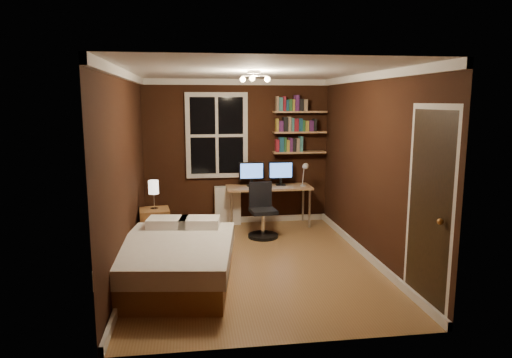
{
  "coord_description": "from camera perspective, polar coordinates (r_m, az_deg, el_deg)",
  "views": [
    {
      "loc": [
        -0.77,
        -5.77,
        2.13
      ],
      "look_at": [
        0.1,
        0.45,
        1.06
      ],
      "focal_mm": 32.0,
      "sensor_mm": 36.0,
      "label": 1
    }
  ],
  "objects": [
    {
      "name": "bedside_lamp",
      "position": [
        6.94,
        -12.66,
        -1.95
      ],
      "size": [
        0.15,
        0.15,
        0.44
      ],
      "primitive_type": null,
      "color": "silver",
      "rests_on": "nightstand"
    },
    {
      "name": "radiator",
      "position": [
        7.98,
        -3.57,
        -3.32
      ],
      "size": [
        0.45,
        0.16,
        0.67
      ],
      "primitive_type": "cube",
      "color": "silver",
      "rests_on": "ground"
    },
    {
      "name": "wall_left",
      "position": [
        5.89,
        -15.98,
        0.73
      ],
      "size": [
        0.04,
        4.2,
        2.5
      ],
      "primitive_type": "cube",
      "color": "black",
      "rests_on": "ground"
    },
    {
      "name": "bookshelf_lower",
      "position": [
        8.01,
        5.42,
        3.35
      ],
      "size": [
        0.92,
        0.22,
        0.03
      ],
      "primitive_type": "cube",
      "color": "#AC7F53",
      "rests_on": "wall_back"
    },
    {
      "name": "books_row_upper",
      "position": [
        7.97,
        5.52,
        9.29
      ],
      "size": [
        0.54,
        0.16,
        0.23
      ],
      "primitive_type": null,
      "color": "#285E2E",
      "rests_on": "bookshelf_upper"
    },
    {
      "name": "floor",
      "position": [
        6.2,
        -0.35,
        -10.41
      ],
      "size": [
        4.2,
        4.2,
        0.0
      ],
      "primitive_type": "plane",
      "color": "brown",
      "rests_on": "ground"
    },
    {
      "name": "wall_back",
      "position": [
        7.95,
        -2.38,
        3.34
      ],
      "size": [
        3.2,
        0.04,
        2.5
      ],
      "primitive_type": "cube",
      "color": "black",
      "rests_on": "ground"
    },
    {
      "name": "door_knob",
      "position": [
        4.69,
        22.05,
        -4.97
      ],
      "size": [
        0.06,
        0.06,
        0.06
      ],
      "primitive_type": "sphere",
      "color": "#BD8640",
      "rests_on": "door"
    },
    {
      "name": "books_row_lower",
      "position": [
        8.0,
        5.44,
        4.28
      ],
      "size": [
        0.48,
        0.16,
        0.23
      ],
      "primitive_type": null,
      "color": "maroon",
      "rests_on": "bookshelf_lower"
    },
    {
      "name": "window",
      "position": [
        7.87,
        -4.92,
        5.43
      ],
      "size": [
        1.06,
        0.06,
        1.46
      ],
      "primitive_type": "cube",
      "color": "silver",
      "rests_on": "wall_back"
    },
    {
      "name": "nightstand",
      "position": [
        7.05,
        -12.51,
        -5.83
      ],
      "size": [
        0.48,
        0.48,
        0.54
      ],
      "primitive_type": "cube",
      "rotation": [
        0.0,
        0.0,
        0.13
      ],
      "color": "brown",
      "rests_on": "ground"
    },
    {
      "name": "ceiling_fixture",
      "position": [
        5.73,
        -0.24,
        12.4
      ],
      "size": [
        0.44,
        0.44,
        0.18
      ],
      "primitive_type": null,
      "color": "beige",
      "rests_on": "ceiling"
    },
    {
      "name": "ceiling",
      "position": [
        5.83,
        -0.38,
        13.33
      ],
      "size": [
        3.2,
        4.2,
        0.02
      ],
      "primitive_type": "cube",
      "color": "white",
      "rests_on": "wall_back"
    },
    {
      "name": "books_row_middle",
      "position": [
        7.98,
        5.48,
        6.78
      ],
      "size": [
        0.66,
        0.16,
        0.23
      ],
      "primitive_type": null,
      "color": "navy",
      "rests_on": "bookshelf_middle"
    },
    {
      "name": "wall_right",
      "position": [
        6.3,
        14.22,
        1.36
      ],
      "size": [
        0.04,
        4.2,
        2.5
      ],
      "primitive_type": "cube",
      "color": "black",
      "rests_on": "ground"
    },
    {
      "name": "desk",
      "position": [
        7.83,
        1.61,
        -1.37
      ],
      "size": [
        1.45,
        0.54,
        0.69
      ],
      "color": "#AC7F53",
      "rests_on": "ground"
    },
    {
      "name": "door",
      "position": [
        4.96,
        20.75,
        -3.83
      ],
      "size": [
        0.03,
        0.82,
        2.05
      ],
      "primitive_type": null,
      "color": "black",
      "rests_on": "ground"
    },
    {
      "name": "office_chair",
      "position": [
        7.24,
        0.81,
        -4.83
      ],
      "size": [
        0.48,
        0.48,
        0.87
      ],
      "rotation": [
        0.0,
        0.0,
        0.11
      ],
      "color": "black",
      "rests_on": "ground"
    },
    {
      "name": "bookshelf_upper",
      "position": [
        7.97,
        5.5,
        8.36
      ],
      "size": [
        0.92,
        0.22,
        0.03
      ],
      "primitive_type": "cube",
      "color": "#AC7F53",
      "rests_on": "wall_back"
    },
    {
      "name": "bookshelf_middle",
      "position": [
        7.98,
        5.46,
        5.85
      ],
      "size": [
        0.92,
        0.22,
        0.03
      ],
      "primitive_type": "cube",
      "color": "#AC7F53",
      "rests_on": "wall_back"
    },
    {
      "name": "monitor_left",
      "position": [
        7.81,
        -0.55,
        0.62
      ],
      "size": [
        0.43,
        0.12,
        0.42
      ],
      "primitive_type": null,
      "color": "black",
      "rests_on": "desk"
    },
    {
      "name": "desk_lamp",
      "position": [
        7.76,
        6.07,
        0.59
      ],
      "size": [
        0.14,
        0.32,
        0.44
      ],
      "primitive_type": null,
      "color": "silver",
      "rests_on": "desk"
    },
    {
      "name": "monitor_right",
      "position": [
        7.89,
        3.11,
        0.7
      ],
      "size": [
        0.43,
        0.12,
        0.42
      ],
      "primitive_type": null,
      "color": "black",
      "rests_on": "desk"
    },
    {
      "name": "bed",
      "position": [
        5.57,
        -9.99,
        -10.04
      ],
      "size": [
        1.54,
        1.98,
        0.62
      ],
      "rotation": [
        0.0,
        0.0,
        -0.13
      ],
      "color": "brown",
      "rests_on": "ground"
    }
  ]
}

